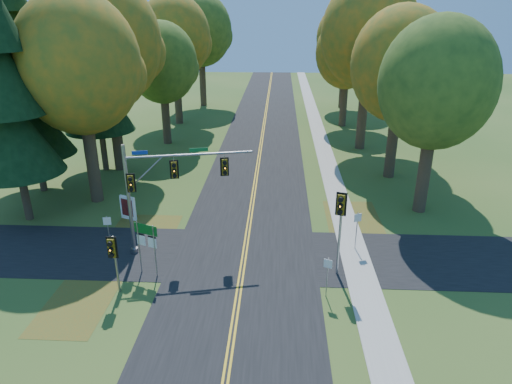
{
  "coord_description": "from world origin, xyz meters",
  "views": [
    {
      "loc": [
        1.82,
        -20.38,
        12.93
      ],
      "look_at": [
        0.57,
        3.59,
        3.2
      ],
      "focal_mm": 32.0,
      "sensor_mm": 36.0,
      "label": 1
    }
  ],
  "objects_px": {
    "east_signal_pole": "(341,213)",
    "route_sign_cluster": "(146,239)",
    "info_kiosk": "(128,208)",
    "traffic_mast": "(160,184)"
  },
  "relations": [
    {
      "from": "route_sign_cluster",
      "to": "info_kiosk",
      "type": "height_order",
      "value": "route_sign_cluster"
    },
    {
      "from": "traffic_mast",
      "to": "route_sign_cluster",
      "type": "xyz_separation_m",
      "value": [
        -0.22,
        -2.56,
        -2.0
      ]
    },
    {
      "from": "east_signal_pole",
      "to": "info_kiosk",
      "type": "relative_size",
      "value": 2.9
    },
    {
      "from": "route_sign_cluster",
      "to": "info_kiosk",
      "type": "xyz_separation_m",
      "value": [
        -3.15,
        6.53,
        -1.28
      ]
    },
    {
      "from": "traffic_mast",
      "to": "info_kiosk",
      "type": "height_order",
      "value": "traffic_mast"
    },
    {
      "from": "traffic_mast",
      "to": "east_signal_pole",
      "type": "bearing_deg",
      "value": -25.49
    },
    {
      "from": "east_signal_pole",
      "to": "info_kiosk",
      "type": "distance_m",
      "value": 14.51
    },
    {
      "from": "east_signal_pole",
      "to": "route_sign_cluster",
      "type": "height_order",
      "value": "east_signal_pole"
    },
    {
      "from": "route_sign_cluster",
      "to": "east_signal_pole",
      "type": "bearing_deg",
      "value": 24.19
    },
    {
      "from": "traffic_mast",
      "to": "route_sign_cluster",
      "type": "distance_m",
      "value": 3.26
    }
  ]
}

